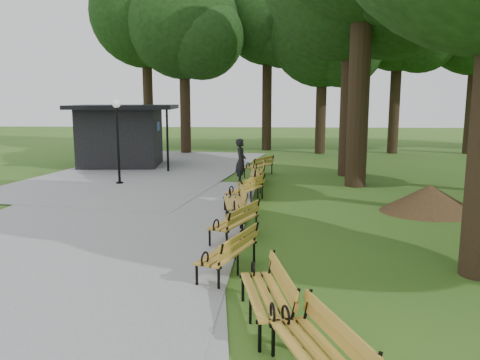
# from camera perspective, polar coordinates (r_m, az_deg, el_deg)

# --- Properties ---
(ground) EXTENTS (100.00, 100.00, 0.00)m
(ground) POSITION_cam_1_polar(r_m,az_deg,el_deg) (8.68, -0.68, -12.97)
(ground) COLOR #325D1A
(ground) RESTS_ON ground
(path) EXTENTS (12.00, 38.00, 0.06)m
(path) POSITION_cam_1_polar(r_m,az_deg,el_deg) (12.34, -18.72, -6.43)
(path) COLOR gray
(path) RESTS_ON ground
(person) EXTENTS (0.44, 0.66, 1.80)m
(person) POSITION_cam_1_polar(r_m,az_deg,el_deg) (19.00, 0.11, 2.27)
(person) COLOR black
(person) RESTS_ON ground
(kiosk) EXTENTS (5.26, 4.68, 3.07)m
(kiosk) POSITION_cam_1_polar(r_m,az_deg,el_deg) (24.63, -14.07, 5.14)
(kiosk) COLOR black
(kiosk) RESTS_ON ground
(lamp_post) EXTENTS (0.32, 0.32, 3.33)m
(lamp_post) POSITION_cam_1_polar(r_m,az_deg,el_deg) (19.23, -14.49, 6.48)
(lamp_post) COLOR black
(lamp_post) RESTS_ON ground
(dirt_mound) EXTENTS (2.44, 2.44, 0.84)m
(dirt_mound) POSITION_cam_1_polar(r_m,az_deg,el_deg) (15.30, 21.76, -2.06)
(dirt_mound) COLOR #47301C
(dirt_mound) RESTS_ON ground
(bench_1) EXTENTS (1.23, 2.00, 0.88)m
(bench_1) POSITION_cam_1_polar(r_m,az_deg,el_deg) (5.90, 9.08, -19.91)
(bench_1) COLOR #C08D2C
(bench_1) RESTS_ON ground
(bench_2) EXTENTS (0.98, 1.98, 0.88)m
(bench_2) POSITION_cam_1_polar(r_m,az_deg,el_deg) (7.35, 3.00, -13.61)
(bench_2) COLOR #C08D2C
(bench_2) RESTS_ON ground
(bench_3) EXTENTS (1.28, 2.00, 0.88)m
(bench_3) POSITION_cam_1_polar(r_m,az_deg,el_deg) (9.27, -1.52, -8.60)
(bench_3) COLOR #C08D2C
(bench_3) RESTS_ON ground
(bench_4) EXTENTS (1.32, 2.00, 0.88)m
(bench_4) POSITION_cam_1_polar(r_m,az_deg,el_deg) (11.47, -0.70, -5.00)
(bench_4) COLOR #C08D2C
(bench_4) RESTS_ON ground
(bench_5) EXTENTS (0.90, 1.97, 0.88)m
(bench_5) POSITION_cam_1_polar(r_m,az_deg,el_deg) (13.51, -0.72, -2.75)
(bench_5) COLOR #C08D2C
(bench_5) RESTS_ON ground
(bench_6) EXTENTS (1.40, 1.99, 0.88)m
(bench_6) POSITION_cam_1_polar(r_m,az_deg,el_deg) (15.49, 0.61, -1.15)
(bench_6) COLOR #C08D2C
(bench_6) RESTS_ON ground
(bench_7) EXTENTS (0.80, 1.95, 0.88)m
(bench_7) POSITION_cam_1_polar(r_m,az_deg,el_deg) (17.01, 1.69, -0.18)
(bench_7) COLOR #C08D2C
(bench_7) RESTS_ON ground
(bench_8) EXTENTS (0.64, 1.90, 0.88)m
(bench_8) POSITION_cam_1_polar(r_m,az_deg,el_deg) (19.04, 2.06, 0.88)
(bench_8) COLOR #C08D2C
(bench_8) RESTS_ON ground
(bench_9) EXTENTS (1.49, 1.97, 0.88)m
(bench_9) POSITION_cam_1_polar(r_m,az_deg,el_deg) (21.01, 2.24, 1.70)
(bench_9) COLOR #C08D2C
(bench_9) RESTS_ON ground
(tree_backdrop) EXTENTS (35.43, 9.65, 16.22)m
(tree_backdrop) POSITION_cam_1_polar(r_m,az_deg,el_deg) (31.83, 15.36, 17.93)
(tree_backdrop) COLOR black
(tree_backdrop) RESTS_ON ground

